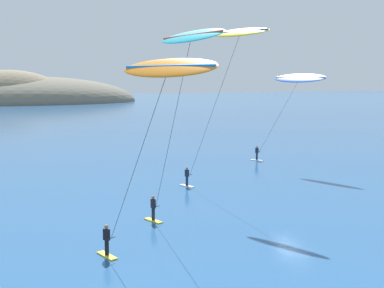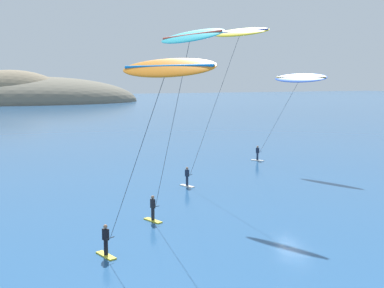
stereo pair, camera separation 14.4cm
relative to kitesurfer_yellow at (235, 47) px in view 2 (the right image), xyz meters
name	(u,v)px [view 2 (the right image)]	position (x,y,z in m)	size (l,w,h in m)	color
headland_island	(29,103)	(4.95, 171.51, -11.60)	(84.42, 51.79, 26.15)	#84755B
kitesurfer_yellow	(235,47)	(0.00, 0.00, 0.00)	(3.93, 8.62, 13.11)	silver
kitesurfer_blue	(297,83)	(12.59, 8.54, -2.77)	(3.90, 9.20, 9.89)	silver
kitesurfer_orange	(161,83)	(-10.84, -12.04, -2.61)	(4.13, 7.24, 10.19)	yellow
kitesurfer_cyan	(187,51)	(-7.53, -7.62, -0.89)	(2.23, 8.02, 11.97)	yellow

